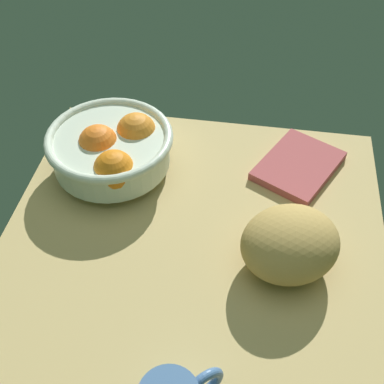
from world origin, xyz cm
name	(u,v)px	position (x,y,z in cm)	size (l,w,h in cm)	color
ground_plane	(189,264)	(0.00, 0.00, -1.50)	(69.14, 61.66, 3.00)	tan
fruit_bowl	(112,148)	(17.65, 16.45, 5.37)	(22.37, 22.37, 9.90)	silver
bread_loaf	(290,244)	(1.26, -14.89, 5.14)	(14.86, 12.90, 10.28)	tan
napkin_folded	(298,166)	(23.10, -16.63, 0.79)	(15.70, 11.80, 1.58)	#AE4E51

